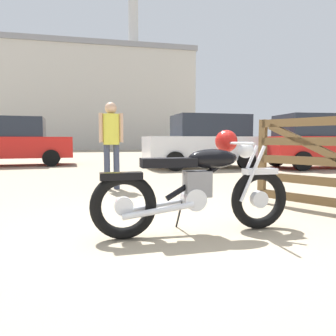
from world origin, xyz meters
name	(u,v)px	position (x,y,z in m)	size (l,w,h in m)	color
ground_plane	(192,231)	(0.00, 0.00, 0.00)	(80.00, 80.00, 0.00)	gray
vintage_motorcycle	(200,185)	(0.05, -0.07, 0.49)	(2.08, 0.73, 1.07)	black
bystander	(111,136)	(-0.81, 2.97, 1.02)	(0.46, 0.30, 1.66)	#383D51
dark_sedan_left	(205,141)	(2.33, 7.08, 0.92)	(4.00, 2.03, 1.78)	black
red_hatchback_near	(320,141)	(6.10, 6.32, 0.92)	(3.95, 1.92, 1.78)	black
white_estate_far	(15,141)	(-4.29, 9.27, 0.92)	(4.07, 2.18, 1.78)	black
industrial_building	(84,101)	(-3.57, 32.81, 5.16)	(22.83, 12.37, 19.33)	beige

